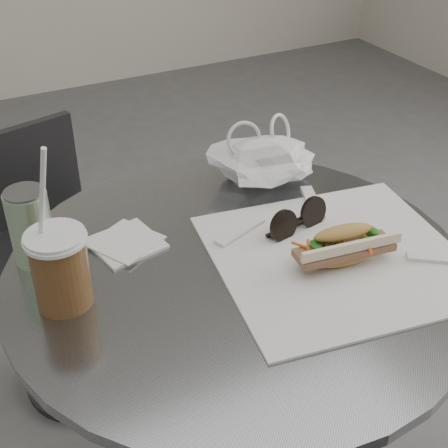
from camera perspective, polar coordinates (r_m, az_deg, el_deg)
name	(u,v)px	position (r m, az deg, el deg)	size (l,w,h in m)	color
cafe_table	(236,379)	(1.21, 1.08, -13.99)	(0.76, 0.76, 0.74)	slate
chair_far	(65,283)	(1.70, -14.34, -5.21)	(0.38, 0.41, 0.72)	#2B2B2E
sandwich_paper	(337,257)	(1.05, 10.31, -2.95)	(0.40, 0.38, 0.00)	white
banh_mi	(343,246)	(1.02, 10.87, -2.02)	(0.21, 0.11, 0.07)	gold
iced_coffee	(60,268)	(0.94, -14.76, -3.89)	(0.09, 0.09, 0.26)	brown
sunglasses	(297,221)	(1.09, 6.72, 0.30)	(0.13, 0.05, 0.06)	black
plastic_bag	(266,163)	(1.22, 3.87, 5.60)	(0.20, 0.15, 0.10)	white
napkin_stack	(126,243)	(1.07, -8.96, -1.70)	(0.13, 0.13, 0.01)	white
drink_can	(31,227)	(1.04, -17.26, -0.23)	(0.07, 0.07, 0.13)	#5FA462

